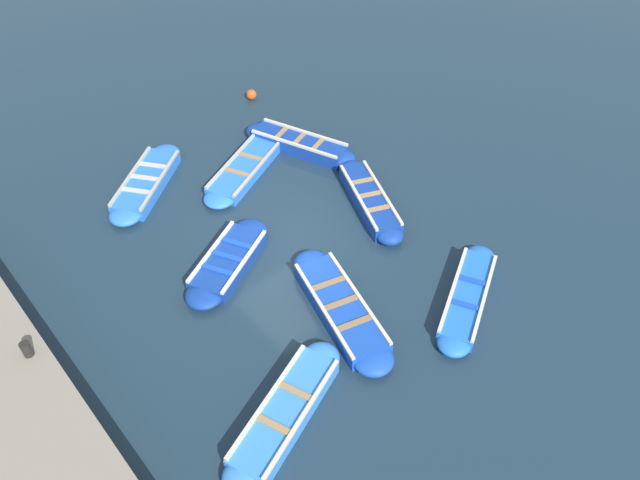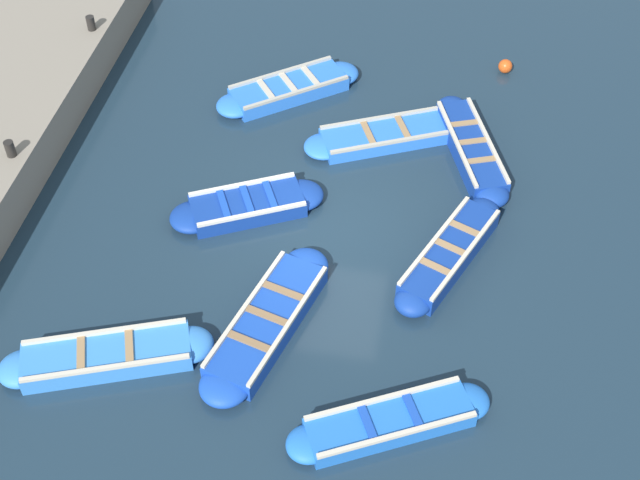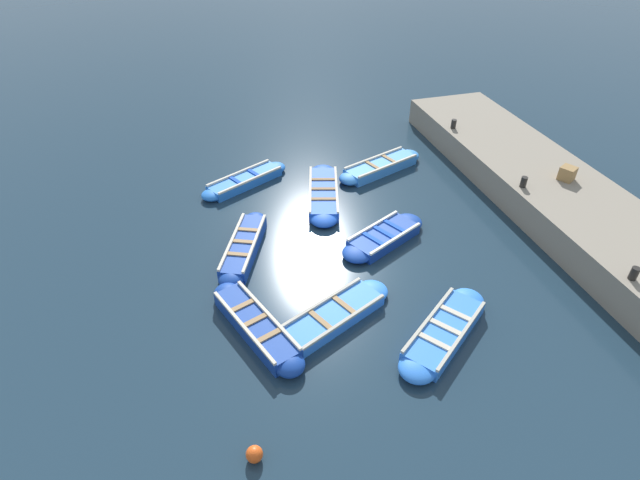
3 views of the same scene
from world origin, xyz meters
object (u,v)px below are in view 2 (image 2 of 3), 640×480
boat_end_of_row (385,136)px  boat_inner_gap (267,322)px  bollard_mid_north (10,149)px  boat_centre (390,422)px  buoy_orange_near (505,66)px  boat_outer_left (449,254)px  boat_mid_row (247,206)px  boat_bow_out (107,357)px  bollard_north (91,23)px  boat_tucked (289,89)px  boat_broadside (471,149)px

boat_end_of_row → boat_inner_gap: 5.86m
boat_end_of_row → bollard_mid_north: bollard_mid_north is taller
boat_centre → buoy_orange_near: bearing=-98.3°
boat_end_of_row → bollard_mid_north: bearing=22.3°
boat_outer_left → boat_centre: (0.68, 3.95, -0.04)m
boat_outer_left → boat_end_of_row: 3.82m
boat_mid_row → boat_outer_left: 4.26m
boat_bow_out → boat_inner_gap: 2.91m
boat_inner_gap → bollard_mid_north: (5.91, -2.66, 1.01)m
boat_outer_left → boat_mid_row: bearing=-8.7°
bollard_north → bollard_mid_north: size_ratio=1.00×
boat_tucked → buoy_orange_near: boat_tucked is taller
boat_bow_out → boat_tucked: 8.37m
bollard_mid_north → buoy_orange_near: bollard_mid_north is taller
boat_bow_out → buoy_orange_near: bearing=-123.3°
boat_inner_gap → boat_tucked: bearing=-81.5°
boat_mid_row → boat_bow_out: boat_bow_out is taller
boat_outer_left → boat_bow_out: (5.77, 3.53, -0.02)m
boat_mid_row → buoy_orange_near: size_ratio=9.73×
bollard_mid_north → boat_mid_row: bearing=-177.0°
boat_inner_gap → boat_bow_out: bearing=25.6°
boat_mid_row → boat_end_of_row: (-2.51, -2.77, -0.02)m
boat_end_of_row → boat_centre: 7.44m
bollard_mid_north → buoy_orange_near: 11.69m
boat_bow_out → boat_centre: (-5.09, 0.43, -0.02)m
buoy_orange_near → boat_end_of_row: bearing=50.7°
buoy_orange_near → boat_broadside: bearing=79.1°
boat_inner_gap → boat_mid_row: bearing=-69.8°
boat_outer_left → boat_bow_out: 6.76m
bollard_mid_north → boat_bow_out: bearing=129.9°
boat_tucked → boat_outer_left: bearing=131.7°
boat_inner_gap → bollard_mid_north: size_ratio=11.68×
boat_mid_row → boat_outer_left: bearing=171.3°
boat_mid_row → boat_bow_out: size_ratio=0.86×
boat_centre → boat_inner_gap: 2.99m
boat_outer_left → bollard_north: bearing=-29.2°
boat_broadside → boat_bow_out: bearing=48.5°
boat_tucked → bollard_mid_north: bollard_mid_north is taller
boat_outer_left → buoy_orange_near: boat_outer_left is taller
bollard_mid_north → boat_inner_gap: bearing=155.7°
boat_outer_left → boat_bow_out: size_ratio=0.93×
boat_centre → bollard_mid_north: bollard_mid_north is taller
boat_broadside → boat_inner_gap: boat_broadside is taller
boat_centre → bollard_north: bearing=-47.1°
boat_mid_row → boat_tucked: (-0.04, -4.04, 0.00)m
boat_broadside → buoy_orange_near: (-0.63, -3.29, -0.04)m
boat_tucked → bollard_north: bearing=-4.2°
boat_bow_out → bollard_mid_north: 5.21m
boat_broadside → boat_tucked: (4.40, -1.44, -0.03)m
boat_mid_row → bollard_mid_north: 4.95m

